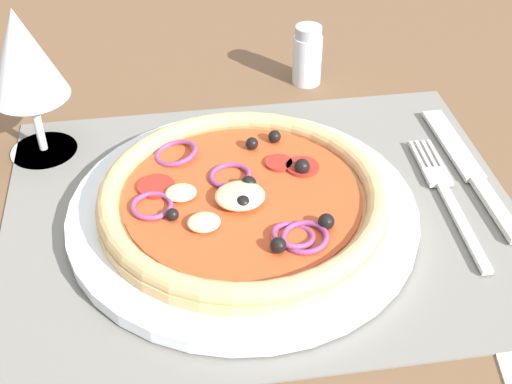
% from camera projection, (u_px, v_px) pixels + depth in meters
% --- Properties ---
extents(ground_plane, '(1.90, 1.40, 0.02)m').
position_uv_depth(ground_plane, '(262.00, 225.00, 0.62)').
color(ground_plane, brown).
extents(placemat, '(0.44, 0.35, 0.00)m').
position_uv_depth(placemat, '(262.00, 213.00, 0.61)').
color(placemat, slate).
rests_on(placemat, ground_plane).
extents(plate, '(0.30, 0.30, 0.01)m').
position_uv_depth(plate, '(243.00, 212.00, 0.60)').
color(plate, white).
rests_on(plate, placemat).
extents(pizza, '(0.24, 0.24, 0.03)m').
position_uv_depth(pizza, '(242.00, 197.00, 0.59)').
color(pizza, tan).
rests_on(pizza, plate).
extents(fork, '(0.02, 0.18, 0.00)m').
position_uv_depth(fork, '(446.00, 193.00, 0.62)').
color(fork, silver).
rests_on(fork, placemat).
extents(knife, '(0.02, 0.20, 0.01)m').
position_uv_depth(knife, '(469.00, 168.00, 0.65)').
color(knife, silver).
rests_on(knife, placemat).
extents(wine_glass, '(0.07, 0.07, 0.15)m').
position_uv_depth(wine_glass, '(22.00, 57.00, 0.62)').
color(wine_glass, silver).
rests_on(wine_glass, ground_plane).
extents(pepper_shaker, '(0.03, 0.03, 0.07)m').
position_uv_depth(pepper_shaker, '(307.00, 56.00, 0.77)').
color(pepper_shaker, silver).
rests_on(pepper_shaker, ground_plane).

